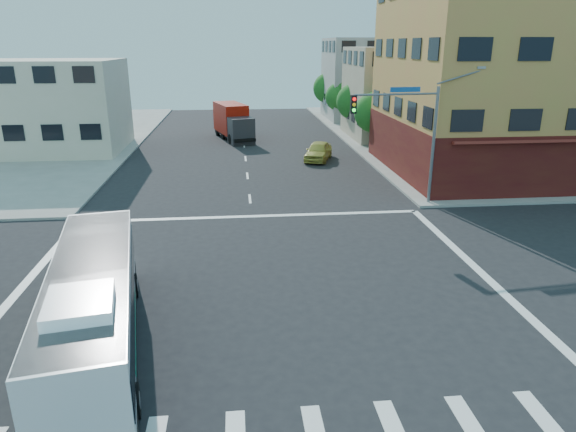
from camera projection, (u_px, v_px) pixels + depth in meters
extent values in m
plane|color=black|center=(260.00, 293.00, 20.10)|extent=(120.00, 120.00, 0.00)
cube|color=gray|center=(562.00, 132.00, 56.44)|extent=(50.00, 50.00, 0.15)
cube|color=#B38D40|center=(521.00, 77.00, 37.24)|extent=(18.00, 15.00, 14.00)
cube|color=#531C13|center=(511.00, 145.00, 38.83)|extent=(18.09, 15.08, 4.00)
cube|color=maroon|center=(574.00, 141.00, 31.62)|extent=(16.00, 1.60, 0.51)
cube|color=tan|center=(409.00, 93.00, 52.36)|extent=(12.00, 10.00, 9.00)
cube|color=#9C9C97|center=(374.00, 79.00, 65.41)|extent=(12.00, 10.00, 10.00)
cube|color=beige|center=(51.00, 107.00, 45.49)|extent=(12.00, 10.00, 8.00)
cylinder|color=slate|center=(433.00, 147.00, 30.21)|extent=(0.18, 0.18, 7.00)
cylinder|color=slate|center=(397.00, 94.00, 28.74)|extent=(5.01, 0.62, 0.12)
cube|color=black|center=(353.00, 104.00, 28.43)|extent=(0.32, 0.30, 1.00)
sphere|color=#FF0C0C|center=(354.00, 99.00, 28.17)|extent=(0.20, 0.20, 0.20)
sphere|color=yellow|center=(354.00, 105.00, 28.27)|extent=(0.20, 0.20, 0.20)
sphere|color=#19FF33|center=(354.00, 110.00, 28.36)|extent=(0.20, 0.20, 0.20)
cube|color=#154F95|center=(405.00, 90.00, 28.76)|extent=(1.80, 0.22, 0.28)
cube|color=gray|center=(481.00, 68.00, 29.25)|extent=(0.50, 0.22, 0.14)
cylinder|color=#3A2415|center=(373.00, 139.00, 47.33)|extent=(0.28, 0.28, 1.92)
sphere|color=#17531A|center=(374.00, 113.00, 46.57)|extent=(3.60, 3.60, 3.60)
sphere|color=#17531A|center=(380.00, 103.00, 46.04)|extent=(2.52, 2.52, 2.52)
cylinder|color=#3A2415|center=(353.00, 125.00, 54.87)|extent=(0.28, 0.28, 1.99)
sphere|color=#17531A|center=(354.00, 102.00, 54.06)|extent=(3.80, 3.80, 3.80)
sphere|color=#17531A|center=(359.00, 93.00, 53.52)|extent=(2.66, 2.66, 2.66)
cylinder|color=#3A2415|center=(339.00, 116.00, 62.43)|extent=(0.28, 0.28, 1.89)
sphere|color=#17531A|center=(339.00, 97.00, 61.69)|extent=(3.40, 3.40, 3.40)
sphere|color=#17531A|center=(343.00, 90.00, 61.18)|extent=(2.38, 2.38, 2.38)
cylinder|color=#3A2415|center=(327.00, 108.00, 69.95)|extent=(0.28, 0.28, 2.03)
sphere|color=#17531A|center=(328.00, 88.00, 69.12)|extent=(4.00, 4.00, 4.00)
sphere|color=#17531A|center=(331.00, 81.00, 68.55)|extent=(2.80, 2.80, 2.80)
cube|color=black|center=(98.00, 337.00, 16.20)|extent=(4.24, 11.17, 0.41)
cube|color=white|center=(94.00, 305.00, 15.85)|extent=(4.22, 11.15, 2.59)
cube|color=black|center=(93.00, 301.00, 15.79)|extent=(4.21, 10.83, 1.14)
cube|color=black|center=(103.00, 242.00, 20.74)|extent=(2.11, 0.43, 1.23)
cube|color=#E5590C|center=(100.00, 220.00, 20.48)|extent=(1.72, 0.35, 0.25)
cube|color=white|center=(89.00, 268.00, 15.45)|extent=(4.14, 10.93, 0.11)
cube|color=white|center=(79.00, 304.00, 12.90)|extent=(1.95, 2.26, 0.33)
cube|color=#0C6E4E|center=(54.00, 337.00, 15.33)|extent=(0.91, 4.92, 0.25)
cube|color=#0C6E4E|center=(135.00, 326.00, 15.95)|extent=(0.91, 4.92, 0.25)
cylinder|color=black|center=(73.00, 293.00, 19.10)|extent=(0.44, 0.98, 0.95)
cylinder|color=#99999E|center=(70.00, 293.00, 19.07)|extent=(0.12, 0.47, 0.47)
cylinder|color=black|center=(134.00, 286.00, 19.67)|extent=(0.44, 0.98, 0.95)
cylinder|color=#99999E|center=(137.00, 285.00, 19.71)|extent=(0.12, 0.47, 0.47)
cylinder|color=black|center=(44.00, 417.00, 12.74)|extent=(0.44, 0.98, 0.95)
cylinder|color=#99999E|center=(38.00, 418.00, 12.71)|extent=(0.12, 0.47, 0.47)
cylinder|color=black|center=(134.00, 401.00, 13.31)|extent=(0.44, 0.98, 0.95)
cylinder|color=#99999E|center=(139.00, 400.00, 13.35)|extent=(0.12, 0.47, 0.47)
cube|color=#28282D|center=(241.00, 131.00, 49.78)|extent=(2.74, 2.67, 2.54)
cube|color=black|center=(244.00, 128.00, 48.84)|extent=(2.00, 0.62, 0.98)
cube|color=#A51207|center=(231.00, 118.00, 52.81)|extent=(3.72, 5.89, 2.93)
cube|color=black|center=(234.00, 134.00, 52.25)|extent=(4.16, 8.10, 0.29)
cylinder|color=black|center=(231.00, 139.00, 49.85)|extent=(0.52, 1.01, 0.98)
cylinder|color=black|center=(251.00, 138.00, 50.56)|extent=(0.52, 1.01, 0.98)
cylinder|color=black|center=(223.00, 135.00, 52.35)|extent=(0.52, 1.01, 0.98)
cylinder|color=black|center=(243.00, 133.00, 53.05)|extent=(0.52, 1.01, 0.98)
cylinder|color=black|center=(217.00, 131.00, 54.50)|extent=(0.52, 1.01, 0.98)
cylinder|color=black|center=(236.00, 130.00, 55.21)|extent=(0.52, 1.01, 0.98)
imported|color=gold|center=(318.00, 151.00, 42.92)|extent=(3.23, 4.86, 1.54)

